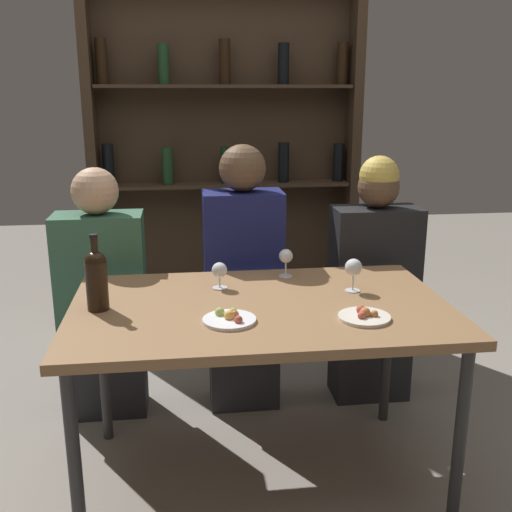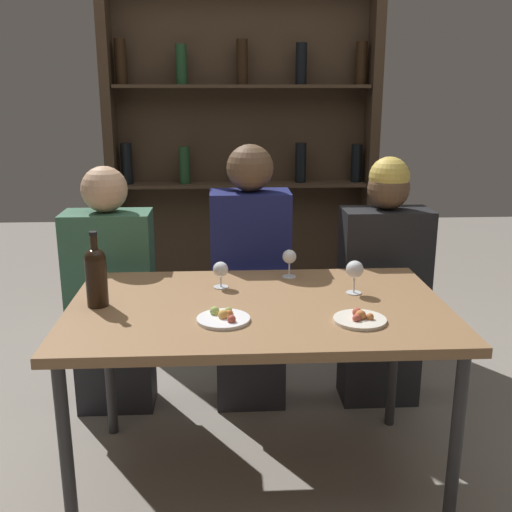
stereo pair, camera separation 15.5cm
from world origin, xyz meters
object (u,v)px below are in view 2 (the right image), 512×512
object	(u,v)px
food_plate_1	(360,319)
seated_person_right	(383,288)
wine_bottle	(96,274)
wine_glass_0	(355,270)
food_plate_0	(223,318)
wine_glass_2	(289,258)
wine_glass_1	(221,270)
seated_person_center	(250,285)
seated_person_left	(112,298)

from	to	relation	value
food_plate_1	seated_person_right	bearing A→B (deg)	69.62
wine_bottle	wine_glass_0	size ratio (longest dim) A/B	2.12
food_plate_0	seated_person_right	world-z (taller)	seated_person_right
wine_bottle	wine_glass_2	xyz separation A→B (m)	(0.74, 0.31, -0.04)
food_plate_1	wine_bottle	bearing A→B (deg)	167.37
wine_bottle	food_plate_1	bearing A→B (deg)	-12.63
seated_person_right	wine_glass_1	bearing A→B (deg)	-151.65
wine_glass_2	food_plate_1	size ratio (longest dim) A/B	0.66
wine_glass_1	food_plate_1	distance (m)	0.62
food_plate_1	seated_person_center	size ratio (longest dim) A/B	0.14
food_plate_0	wine_glass_0	bearing A→B (deg)	27.01
wine_glass_1	food_plate_1	bearing A→B (deg)	-39.52
wine_glass_1	seated_person_left	distance (m)	0.72
wine_glass_1	seated_person_center	xyz separation A→B (m)	(0.14, 0.42, -0.21)
seated_person_right	seated_person_center	bearing A→B (deg)	180.00
wine_glass_1	food_plate_1	world-z (taller)	wine_glass_1
wine_bottle	food_plate_0	distance (m)	0.51
wine_glass_2	food_plate_1	xyz separation A→B (m)	(0.19, -0.52, -0.07)
wine_glass_0	seated_person_left	distance (m)	1.20
seated_person_right	wine_glass_2	bearing A→B (deg)	-148.66
wine_glass_0	food_plate_0	bearing A→B (deg)	-152.99
wine_glass_0	food_plate_1	world-z (taller)	wine_glass_0
food_plate_1	seated_person_right	world-z (taller)	seated_person_right
seated_person_center	seated_person_right	size ratio (longest dim) A/B	1.05
wine_glass_2	food_plate_0	bearing A→B (deg)	-120.12
wine_bottle	food_plate_1	distance (m)	0.96
wine_bottle	food_plate_1	xyz separation A→B (m)	(0.93, -0.21, -0.11)
seated_person_left	wine_glass_0	bearing A→B (deg)	-26.63
wine_glass_2	seated_person_center	distance (m)	0.40
food_plate_0	seated_person_right	xyz separation A→B (m)	(0.77, 0.78, -0.17)
food_plate_0	food_plate_1	world-z (taller)	same
wine_glass_1	seated_person_right	bearing A→B (deg)	28.35
wine_glass_1	seated_person_right	distance (m)	0.92
wine_glass_1	seated_person_center	distance (m)	0.49
wine_glass_2	seated_person_right	xyz separation A→B (m)	(0.49, 0.30, -0.25)
food_plate_0	seated_person_center	distance (m)	0.81
wine_glass_2	food_plate_0	distance (m)	0.56
wine_bottle	seated_person_left	world-z (taller)	seated_person_left
food_plate_0	seated_person_right	bearing A→B (deg)	45.39
food_plate_1	wine_glass_1	bearing A→B (deg)	140.48
wine_glass_0	wine_glass_1	distance (m)	0.53
wine_glass_2	seated_person_right	world-z (taller)	seated_person_right
wine_bottle	wine_glass_0	xyz separation A→B (m)	(0.97, 0.09, -0.03)
wine_glass_2	wine_glass_1	bearing A→B (deg)	-157.12
wine_bottle	wine_glass_0	distance (m)	0.98
food_plate_0	seated_person_center	world-z (taller)	seated_person_center
wine_glass_1	food_plate_0	xyz separation A→B (m)	(0.01, -0.36, -0.06)
seated_person_center	wine_glass_0	bearing A→B (deg)	-53.66
food_plate_0	food_plate_1	size ratio (longest dim) A/B	1.01
wine_bottle	food_plate_1	world-z (taller)	wine_bottle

